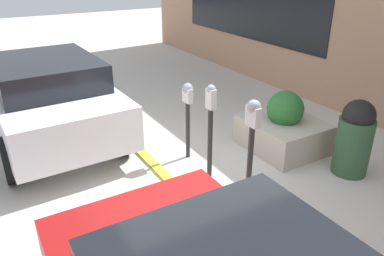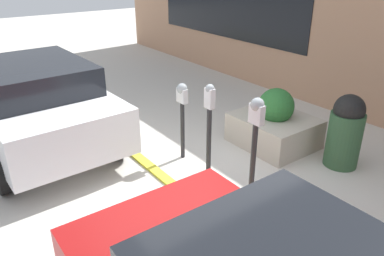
{
  "view_description": "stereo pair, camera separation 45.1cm",
  "coord_description": "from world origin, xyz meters",
  "px_view_note": "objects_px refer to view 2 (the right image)",
  "views": [
    {
      "loc": [
        -4.01,
        2.23,
        3.05
      ],
      "look_at": [
        0.0,
        -0.15,
        0.94
      ],
      "focal_mm": 35.0,
      "sensor_mm": 36.0,
      "label": 1
    },
    {
      "loc": [
        -3.76,
        2.6,
        3.05
      ],
      "look_at": [
        0.0,
        -0.15,
        0.94
      ],
      "focal_mm": 35.0,
      "sensor_mm": 36.0,
      "label": 2
    }
  ],
  "objects_px": {
    "parking_meter_nearest": "(255,133)",
    "parking_meter_middle": "(182,105)",
    "parked_car_middle": "(35,102)",
    "trash_bin": "(345,131)",
    "parking_meter_second": "(209,122)",
    "planter_box": "(274,125)"
  },
  "relations": [
    {
      "from": "parking_meter_nearest",
      "to": "parking_meter_middle",
      "type": "distance_m",
      "value": 1.68
    },
    {
      "from": "parked_car_middle",
      "to": "trash_bin",
      "type": "distance_m",
      "value": 5.14
    },
    {
      "from": "parking_meter_nearest",
      "to": "parked_car_middle",
      "type": "height_order",
      "value": "parking_meter_nearest"
    },
    {
      "from": "parking_meter_second",
      "to": "parked_car_middle",
      "type": "relative_size",
      "value": 0.38
    },
    {
      "from": "parking_meter_nearest",
      "to": "parking_meter_middle",
      "type": "bearing_deg",
      "value": -2.31
    },
    {
      "from": "trash_bin",
      "to": "parking_meter_nearest",
      "type": "bearing_deg",
      "value": 88.93
    },
    {
      "from": "parked_car_middle",
      "to": "trash_bin",
      "type": "bearing_deg",
      "value": -135.79
    },
    {
      "from": "parking_meter_nearest",
      "to": "trash_bin",
      "type": "distance_m",
      "value": 2.04
    },
    {
      "from": "parking_meter_nearest",
      "to": "parked_car_middle",
      "type": "relative_size",
      "value": 0.39
    },
    {
      "from": "parking_meter_nearest",
      "to": "planter_box",
      "type": "distance_m",
      "value": 2.13
    },
    {
      "from": "parking_meter_nearest",
      "to": "parking_meter_second",
      "type": "relative_size",
      "value": 1.03
    },
    {
      "from": "parking_meter_second",
      "to": "planter_box",
      "type": "relative_size",
      "value": 1.14
    },
    {
      "from": "parking_meter_second",
      "to": "trash_bin",
      "type": "xyz_separation_m",
      "value": [
        -0.9,
        -2.01,
        -0.35
      ]
    },
    {
      "from": "planter_box",
      "to": "parked_car_middle",
      "type": "relative_size",
      "value": 0.33
    },
    {
      "from": "planter_box",
      "to": "trash_bin",
      "type": "bearing_deg",
      "value": -164.22
    },
    {
      "from": "parking_meter_middle",
      "to": "parked_car_middle",
      "type": "xyz_separation_m",
      "value": [
        1.86,
        1.78,
        -0.11
      ]
    },
    {
      "from": "parking_meter_nearest",
      "to": "parking_meter_second",
      "type": "height_order",
      "value": "parking_meter_nearest"
    },
    {
      "from": "parking_meter_nearest",
      "to": "trash_bin",
      "type": "height_order",
      "value": "parking_meter_nearest"
    },
    {
      "from": "parking_meter_middle",
      "to": "trash_bin",
      "type": "relative_size",
      "value": 1.08
    },
    {
      "from": "parking_meter_nearest",
      "to": "parked_car_middle",
      "type": "distance_m",
      "value": 3.93
    },
    {
      "from": "trash_bin",
      "to": "parking_meter_middle",
      "type": "bearing_deg",
      "value": 48.26
    },
    {
      "from": "parking_meter_second",
      "to": "parked_car_middle",
      "type": "xyz_separation_m",
      "value": [
        2.66,
        1.68,
        -0.14
      ]
    }
  ]
}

